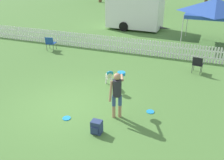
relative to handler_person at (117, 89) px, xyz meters
The scene contains 11 objects.
ground_plane 2.04m from the handler_person, behind, with size 240.00×240.00×0.00m, color #4C7A38.
handler_person is the anchor object (origin of this frame).
leaping_dog 2.25m from the handler_person, 118.39° to the left, with size 0.60×0.94×0.86m.
frisbee_near_handler 1.52m from the handler_person, 32.46° to the left, with size 0.27×0.27×0.02m.
frisbee_near_dog 1.92m from the handler_person, 153.68° to the right, with size 0.27×0.27×0.02m.
backpack_on_grass 1.35m from the handler_person, 103.50° to the right, with size 0.31×0.29×0.41m.
picket_fence 6.49m from the handler_person, 106.00° to the left, with size 19.78×0.04×0.85m.
folding_chair_blue_left 7.74m from the handler_person, 139.33° to the left, with size 0.55×0.57×0.81m.
folding_chair_center 5.14m from the handler_person, 64.41° to the left, with size 0.49×0.51×0.80m.
canopy_tent_main 9.84m from the handler_person, 74.24° to the left, with size 3.20×3.20×2.76m.
equipment_trailer 12.16m from the handler_person, 103.46° to the left, with size 4.78×2.33×2.71m.
Camera 1 is at (4.10, -6.53, 4.61)m, focal length 40.00 mm.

